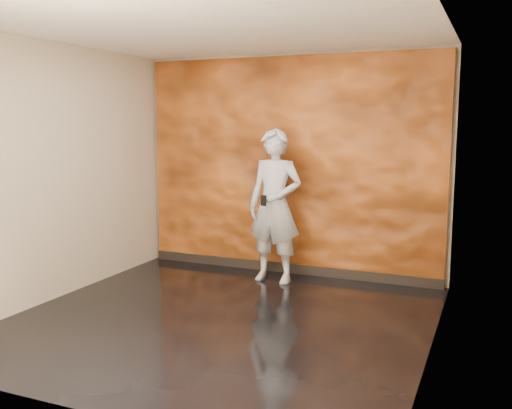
# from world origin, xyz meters

# --- Properties ---
(room) EXTENTS (4.02, 4.02, 2.81)m
(room) POSITION_xyz_m (0.00, 0.00, 1.40)
(room) COLOR black
(room) RESTS_ON ground
(feature_wall) EXTENTS (3.90, 0.06, 2.75)m
(feature_wall) POSITION_xyz_m (0.00, 1.96, 1.38)
(feature_wall) COLOR orange
(feature_wall) RESTS_ON ground
(baseboard) EXTENTS (3.90, 0.04, 0.12)m
(baseboard) POSITION_xyz_m (0.00, 1.92, 0.06)
(baseboard) COLOR black
(baseboard) RESTS_ON ground
(man) EXTENTS (0.70, 0.48, 1.86)m
(man) POSITION_xyz_m (-0.02, 1.50, 0.93)
(man) COLOR #9398A1
(man) RESTS_ON ground
(phone) EXTENTS (0.07, 0.02, 0.13)m
(phone) POSITION_xyz_m (-0.05, 1.24, 1.03)
(phone) COLOR black
(phone) RESTS_ON man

